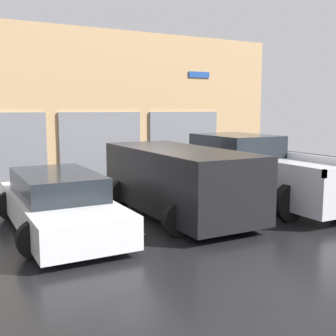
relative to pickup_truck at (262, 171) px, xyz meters
name	(u,v)px	position (x,y,z in m)	size (l,w,h in m)	color
ground_plane	(143,199)	(-2.89, 1.70, -0.86)	(28.00, 28.00, 0.00)	black
shophouse_building	(103,109)	(-2.90, 4.99, 1.71)	(13.58, 0.68, 5.25)	tan
pickup_truck	(262,171)	(0.00, 0.00, 0.00)	(2.64, 5.54, 1.81)	silver
sedan_white	(58,203)	(-5.78, -0.28, -0.27)	(2.20, 4.77, 1.25)	white
sedan_side	(178,179)	(-2.89, -0.30, 0.03)	(2.38, 4.85, 1.63)	black
parking_stripe_left	(123,222)	(-4.34, -0.31, -0.85)	(0.12, 2.20, 0.01)	gold
parking_stripe_centre	(226,208)	(-1.45, -0.31, -0.85)	(0.12, 2.20, 0.01)	gold
parking_stripe_right	(306,197)	(1.45, -0.31, -0.85)	(0.12, 2.20, 0.01)	gold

